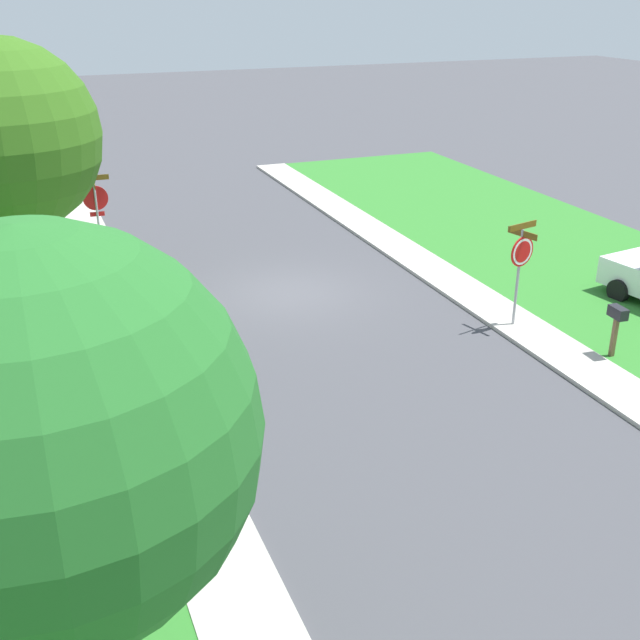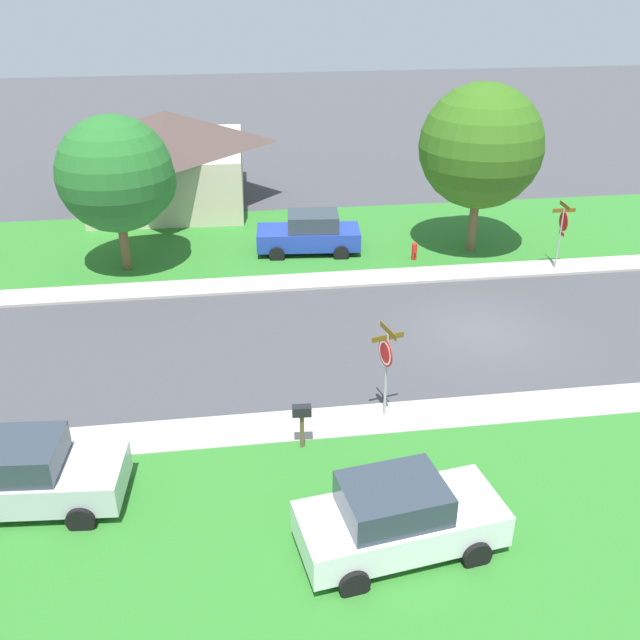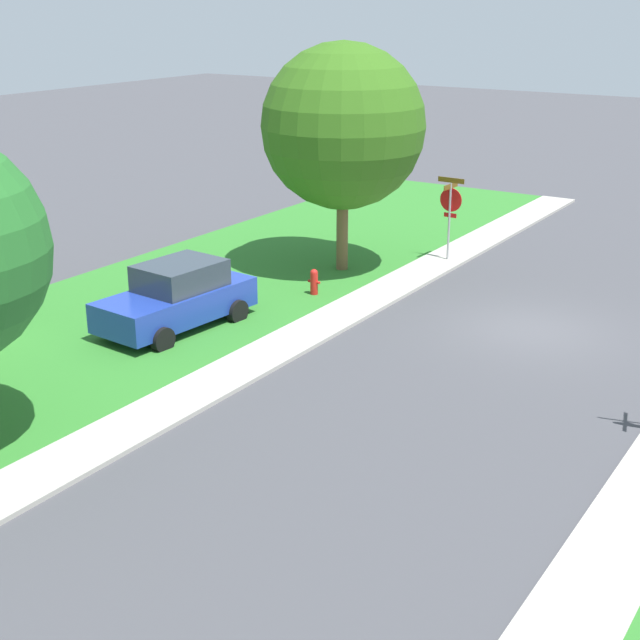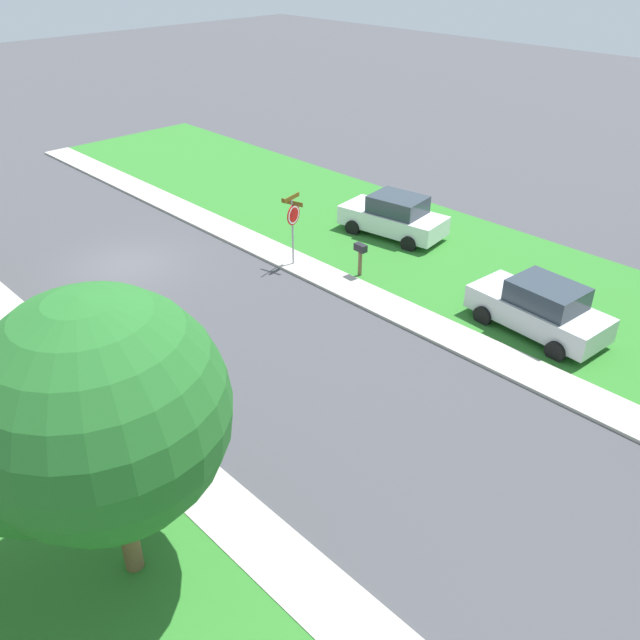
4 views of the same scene
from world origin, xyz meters
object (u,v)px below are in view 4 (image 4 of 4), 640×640
Objects in this scene: tree_sidewalk_near at (85,421)px; mailbox at (360,252)px; stop_sign_far_corner at (293,219)px; car_silver_across_road at (540,308)px; car_white_driveway_right at (394,216)px.

mailbox is (-12.75, -5.44, -2.79)m from tree_sidewalk_near.
stop_sign_far_corner is 0.45× the size of tree_sidewalk_near.
mailbox is (-1.09, 2.36, -0.88)m from stop_sign_far_corner.
tree_sidewalk_near is 14.15m from mailbox.
car_white_driveway_right is at bearing -107.29° from car_silver_across_road.
tree_sidewalk_near is at bearing 23.12° from mailbox.
car_silver_across_road and car_white_driveway_right have the same top height.
tree_sidewalk_near is at bearing 23.16° from car_white_driveway_right.
stop_sign_far_corner is at bearing -75.42° from car_silver_across_road.
car_white_driveway_right is at bearing -156.84° from tree_sidewalk_near.
car_silver_across_road is at bearing 72.71° from car_white_driveway_right.
car_silver_across_road reaches higher than mailbox.
mailbox is at bearing -79.40° from car_silver_across_road.
car_silver_across_road is at bearing 100.60° from mailbox.
car_white_driveway_right is 18.15m from tree_sidewalk_near.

